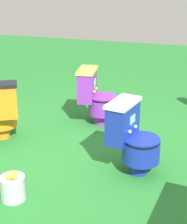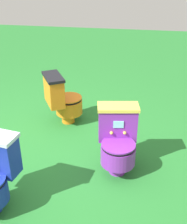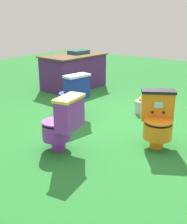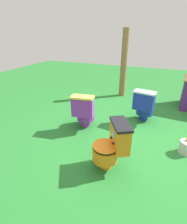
{
  "view_description": "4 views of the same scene",
  "coord_description": "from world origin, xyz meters",
  "views": [
    {
      "loc": [
        3.25,
        1.38,
        1.88
      ],
      "look_at": [
        -0.6,
        0.08,
        0.34
      ],
      "focal_mm": 59.74,
      "sensor_mm": 36.0,
      "label": 1
    },
    {
      "loc": [
        -1.24,
        2.64,
        2.13
      ],
      "look_at": [
        -0.75,
        -0.36,
        0.52
      ],
      "focal_mm": 48.0,
      "sensor_mm": 36.0,
      "label": 2
    },
    {
      "loc": [
        -3.5,
        -2.3,
        1.66
      ],
      "look_at": [
        -0.39,
        -0.03,
        0.32
      ],
      "focal_mm": 45.77,
      "sensor_mm": 36.0,
      "label": 3
    },
    {
      "loc": [
        0.29,
        -2.87,
        1.84
      ],
      "look_at": [
        -0.77,
        -0.28,
        0.5
      ],
      "focal_mm": 27.59,
      "sensor_mm": 36.0,
      "label": 4
    }
  ],
  "objects": [
    {
      "name": "lemon_bucket",
      "position": [
        0.83,
        -0.18,
        0.12
      ],
      "size": [
        0.22,
        0.22,
        0.28
      ],
      "color": "#B7B7BF",
      "rests_on": "ground"
    },
    {
      "name": "ground",
      "position": [
        0.0,
        0.0,
        0.0
      ],
      "size": [
        14.0,
        14.0,
        0.0
      ],
      "primitive_type": "plane",
      "color": "#26752D"
    },
    {
      "name": "toilet_blue",
      "position": [
        0.01,
        0.69,
        0.37
      ],
      "size": [
        0.48,
        0.55,
        0.73
      ],
      "rotation": [
        0.0,
        0.0,
        6.11
      ],
      "color": "#192D9E",
      "rests_on": "ground"
    },
    {
      "name": "toilet_orange",
      "position": [
        -0.22,
        -0.94,
        0.37
      ],
      "size": [
        0.63,
        0.59,
        0.73
      ],
      "rotation": [
        0.0,
        0.0,
        2.09
      ],
      "color": "orange",
      "rests_on": "ground"
    },
    {
      "name": "toilet_purple",
      "position": [
        -1.06,
        -0.05,
        0.37
      ],
      "size": [
        0.48,
        0.55,
        0.73
      ],
      "rotation": [
        0.0,
        0.0,
        0.16
      ],
      "color": "purple",
      "rests_on": "ground"
    }
  ]
}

